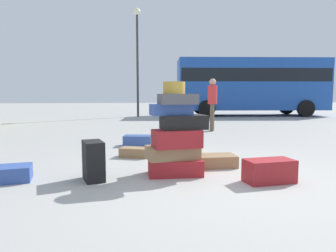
{
  "coord_description": "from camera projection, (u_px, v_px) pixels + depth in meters",
  "views": [
    {
      "loc": [
        -1.07,
        -4.07,
        1.2
      ],
      "look_at": [
        -0.5,
        1.39,
        0.63
      ],
      "focal_mm": 32.69,
      "sensor_mm": 36.0,
      "label": 1
    }
  ],
  "objects": [
    {
      "name": "suitcase_brown_left_side",
      "position": [
        213.0,
        161.0,
        5.09
      ],
      "size": [
        0.77,
        0.45,
        0.2
      ],
      "primitive_type": "cube",
      "rotation": [
        0.0,
        0.0,
        0.03
      ],
      "color": "olive",
      "rests_on": "ground"
    },
    {
      "name": "person_bearded_onlooker",
      "position": [
        212.0,
        100.0,
        9.99
      ],
      "size": [
        0.3,
        0.33,
        1.71
      ],
      "rotation": [
        0.0,
        0.0,
        -1.93
      ],
      "color": "brown",
      "rests_on": "ground"
    },
    {
      "name": "suitcase_tower",
      "position": [
        176.0,
        138.0,
        4.51
      ],
      "size": [
        0.93,
        0.63,
        1.38
      ],
      "color": "maroon",
      "rests_on": "ground"
    },
    {
      "name": "suitcase_navy_foreground_near",
      "position": [
        138.0,
        141.0,
        7.17
      ],
      "size": [
        0.69,
        0.47,
        0.24
      ],
      "primitive_type": "cube",
      "rotation": [
        0.0,
        0.0,
        -0.15
      ],
      "color": "#334F99",
      "rests_on": "ground"
    },
    {
      "name": "suitcase_tan_foreground_far",
      "position": [
        181.0,
        145.0,
        6.35
      ],
      "size": [
        0.76,
        0.37,
        0.29
      ],
      "primitive_type": "cube",
      "rotation": [
        0.0,
        0.0,
        -0.01
      ],
      "color": "#B28C33",
      "rests_on": "ground"
    },
    {
      "name": "suitcase_black_behind_tower",
      "position": [
        93.0,
        161.0,
        4.27
      ],
      "size": [
        0.37,
        0.49,
        0.55
      ],
      "primitive_type": "cube",
      "rotation": [
        0.0,
        0.0,
        0.31
      ],
      "color": "black",
      "rests_on": "ground"
    },
    {
      "name": "suitcase_navy_right_side",
      "position": [
        9.0,
        174.0,
        4.23
      ],
      "size": [
        0.65,
        0.51,
        0.21
      ],
      "primitive_type": "cube",
      "rotation": [
        0.0,
        0.0,
        0.21
      ],
      "color": "#334F99",
      "rests_on": "ground"
    },
    {
      "name": "parked_bus",
      "position": [
        250.0,
        83.0,
        17.34
      ],
      "size": [
        8.36,
        3.22,
        3.15
      ],
      "rotation": [
        0.0,
        0.0,
        -0.08
      ],
      "color": "#1E4CA5",
      "rests_on": "ground"
    },
    {
      "name": "ground_plane",
      "position": [
        214.0,
        181.0,
        4.26
      ],
      "size": [
        80.0,
        80.0,
        0.0
      ],
      "primitive_type": "plane",
      "color": "#9E9E99"
    },
    {
      "name": "lamp_post",
      "position": [
        137.0,
        46.0,
        16.27
      ],
      "size": [
        0.36,
        0.36,
        5.73
      ],
      "color": "#333338",
      "rests_on": "ground"
    },
    {
      "name": "suitcase_brown_upright_blue",
      "position": [
        135.0,
        152.0,
        5.88
      ],
      "size": [
        0.61,
        0.46,
        0.18
      ],
      "primitive_type": "cube",
      "rotation": [
        0.0,
        0.0,
        -0.32
      ],
      "color": "olive",
      "rests_on": "ground"
    },
    {
      "name": "suitcase_maroon_white_trunk",
      "position": [
        269.0,
        171.0,
        4.18
      ],
      "size": [
        0.71,
        0.44,
        0.32
      ],
      "primitive_type": "cube",
      "rotation": [
        0.0,
        0.0,
        0.15
      ],
      "color": "maroon",
      "rests_on": "ground"
    }
  ]
}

